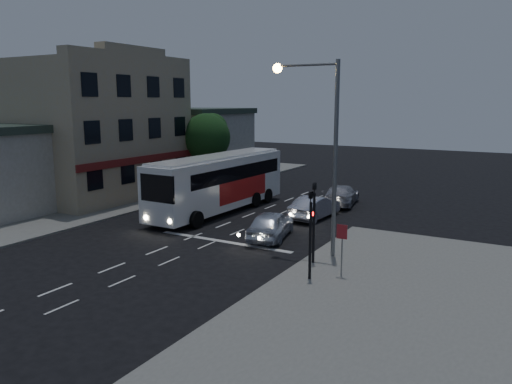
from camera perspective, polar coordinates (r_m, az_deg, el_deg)
The scene contains 15 objects.
ground at distance 26.08m, azimuth -9.82°, elevation -6.06°, with size 120.00×120.00×0.00m, color black.
sidewalk_near at distance 17.14m, azimuth 17.24°, elevation -15.12°, with size 12.00×24.00×0.12m, color slate.
sidewalk_far at distance 40.45m, azimuth -16.92°, elevation -0.41°, with size 12.00×50.00×0.12m, color slate.
road_markings at distance 27.90m, azimuth -3.45°, elevation -4.82°, with size 8.00×30.55×0.01m.
tour_bus at distance 33.09m, azimuth -4.26°, elevation 1.20°, with size 2.96×12.44×3.80m.
car_suv at distance 26.87m, azimuth 1.68°, elevation -3.74°, with size 1.79×4.45×1.52m, color silver.
car_sedan_a at distance 31.58m, azimuth 6.72°, elevation -1.75°, with size 1.52×4.37×1.44m, color silver.
car_sedan_b at distance 36.02m, azimuth 9.71°, elevation -0.33°, with size 2.01×4.94×1.43m, color #B0AFB9.
traffic_signal_main at distance 22.26m, azimuth 6.63°, elevation -2.38°, with size 0.25×0.35×4.10m.
traffic_signal_side at distance 20.22m, azimuth 6.26°, elevation -3.67°, with size 0.18×0.15×4.10m.
regulatory_sign at distance 20.95m, azimuth 9.79°, elevation -5.60°, with size 0.45×0.12×2.20m.
streetlight at distance 23.18m, azimuth 7.60°, elevation 6.39°, with size 3.32×0.44×9.00m.
main_building at distance 40.56m, azimuth -18.24°, elevation 6.81°, with size 10.12×12.00×11.00m.
low_building_north at distance 49.26m, azimuth -7.36°, elevation 5.71°, with size 9.40×9.40×6.50m.
street_tree at distance 42.06m, azimuth -5.68°, elevation 6.48°, with size 4.00×4.00×6.20m.
Camera 1 is at (16.02, -19.24, 7.30)m, focal length 35.00 mm.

